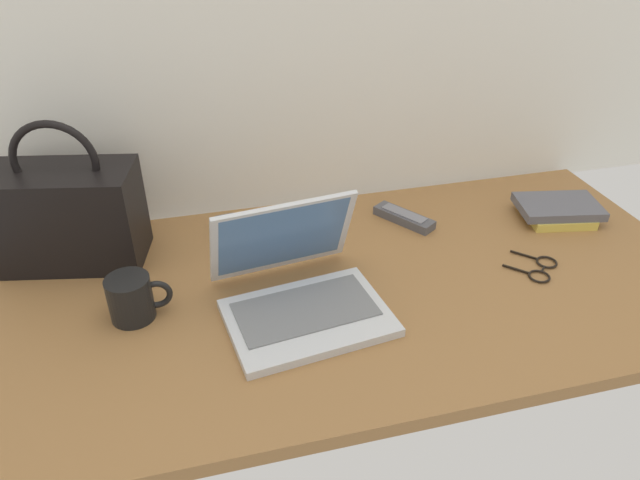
% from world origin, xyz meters
% --- Properties ---
extents(desk, '(1.60, 0.76, 0.03)m').
position_xyz_m(desk, '(0.00, 0.00, 0.01)').
color(desk, olive).
rests_on(desk, ground).
extents(laptop, '(0.34, 0.33, 0.21)m').
position_xyz_m(laptop, '(-0.11, -0.05, 0.07)').
color(laptop, silver).
rests_on(laptop, desk).
extents(coffee_mug, '(0.12, 0.09, 0.09)m').
position_xyz_m(coffee_mug, '(-0.43, -0.00, 0.08)').
color(coffee_mug, black).
rests_on(coffee_mug, desk).
extents(remote_control_near, '(0.07, 0.16, 0.02)m').
position_xyz_m(remote_control_near, '(-0.20, 0.25, 0.04)').
color(remote_control_near, '#4C4C51').
rests_on(remote_control_near, desk).
extents(remote_control_far, '(0.13, 0.16, 0.02)m').
position_xyz_m(remote_control_far, '(0.22, 0.22, 0.04)').
color(remote_control_far, '#4C4C51').
rests_on(remote_control_far, desk).
extents(eyeglasses, '(0.14, 0.14, 0.01)m').
position_xyz_m(eyeglasses, '(0.44, -0.06, 0.03)').
color(eyeglasses, black).
rests_on(eyeglasses, desk).
extents(handbag, '(0.33, 0.22, 0.33)m').
position_xyz_m(handbag, '(-0.55, 0.24, 0.15)').
color(handbag, black).
rests_on(handbag, desk).
extents(book_stack, '(0.22, 0.16, 0.04)m').
position_xyz_m(book_stack, '(0.60, 0.14, 0.05)').
color(book_stack, '#D8BF4C').
rests_on(book_stack, desk).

